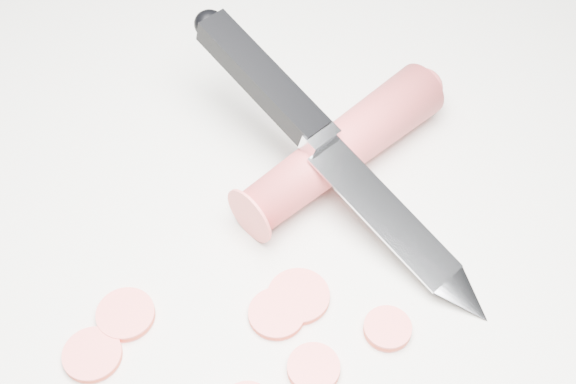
% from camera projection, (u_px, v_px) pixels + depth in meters
% --- Properties ---
extents(ground, '(2.40, 2.40, 0.00)m').
position_uv_depth(ground, '(275.00, 266.00, 0.54)').
color(ground, beige).
rests_on(ground, ground).
extents(carrot, '(0.10, 0.18, 0.04)m').
position_uv_depth(carrot, '(341.00, 148.00, 0.58)').
color(carrot, '#BD393B').
rests_on(carrot, ground).
extents(carrot_slice_0, '(0.04, 0.04, 0.01)m').
position_uv_depth(carrot_slice_0, '(92.00, 355.00, 0.50)').
color(carrot_slice_0, '#F25B55').
rests_on(carrot_slice_0, ground).
extents(carrot_slice_2, '(0.04, 0.04, 0.01)m').
position_uv_depth(carrot_slice_2, '(299.00, 296.00, 0.53)').
color(carrot_slice_2, '#F25B55').
rests_on(carrot_slice_2, ground).
extents(carrot_slice_3, '(0.03, 0.03, 0.01)m').
position_uv_depth(carrot_slice_3, '(314.00, 368.00, 0.49)').
color(carrot_slice_3, '#F25B55').
rests_on(carrot_slice_3, ground).
extents(carrot_slice_4, '(0.04, 0.04, 0.01)m').
position_uv_depth(carrot_slice_4, '(277.00, 314.00, 0.52)').
color(carrot_slice_4, '#F25B55').
rests_on(carrot_slice_4, ground).
extents(carrot_slice_5, '(0.04, 0.04, 0.01)m').
position_uv_depth(carrot_slice_5, '(126.00, 315.00, 0.52)').
color(carrot_slice_5, '#F25B55').
rests_on(carrot_slice_5, ground).
extents(carrot_slice_7, '(0.03, 0.03, 0.01)m').
position_uv_depth(carrot_slice_7, '(388.00, 329.00, 0.51)').
color(carrot_slice_7, '#F25B55').
rests_on(carrot_slice_7, ground).
extents(kitchen_knife, '(0.28, 0.14, 0.09)m').
position_uv_depth(kitchen_knife, '(337.00, 152.00, 0.55)').
color(kitchen_knife, silver).
rests_on(kitchen_knife, ground).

